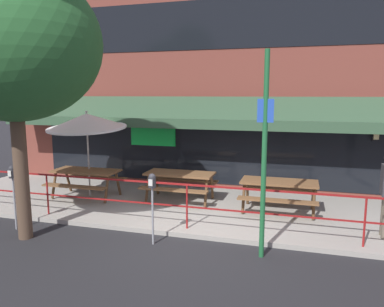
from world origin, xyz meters
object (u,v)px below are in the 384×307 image
at_px(picnic_table_centre, 180,178).
at_px(parking_meter_near, 13,178).
at_px(picnic_table_right, 279,187).
at_px(street_tree_curbside, 13,33).
at_px(picnic_table_left, 86,176).
at_px(street_sign_pole, 264,154).
at_px(patio_umbrella_left, 87,122).
at_px(parking_meter_far, 152,187).

bearing_deg(picnic_table_centre, parking_meter_near, -135.66).
height_order(picnic_table_right, parking_meter_near, parking_meter_near).
bearing_deg(street_tree_curbside, picnic_table_centre, 55.40).
xyz_separation_m(picnic_table_left, picnic_table_centre, (2.58, 0.39, 0.00)).
relative_size(picnic_table_left, street_tree_curbside, 0.31).
relative_size(picnic_table_right, parking_meter_near, 1.27).
bearing_deg(parking_meter_near, picnic_table_centre, 44.34).
bearing_deg(street_sign_pole, picnic_table_centre, 132.15).
bearing_deg(picnic_table_centre, picnic_table_right, -5.27).
bearing_deg(picnic_table_centre, picnic_table_left, -171.34).
relative_size(picnic_table_left, picnic_table_centre, 1.00).
distance_m(picnic_table_left, street_tree_curbside, 4.38).
relative_size(picnic_table_centre, patio_umbrella_left, 0.75).
xyz_separation_m(picnic_table_centre, parking_meter_near, (-2.85, -2.79, 0.44)).
height_order(street_sign_pole, street_tree_curbside, street_tree_curbside).
height_order(picnic_table_left, parking_meter_far, parking_meter_far).
distance_m(patio_umbrella_left, parking_meter_near, 2.77).
distance_m(parking_meter_far, street_tree_curbside, 3.89).
xyz_separation_m(picnic_table_left, street_tree_curbside, (0.37, -2.81, 3.34)).
relative_size(picnic_table_left, parking_meter_far, 1.27).
bearing_deg(picnic_table_right, picnic_table_centre, 174.73).
bearing_deg(picnic_table_left, patio_umbrella_left, 90.00).
distance_m(picnic_table_left, patio_umbrella_left, 1.48).
height_order(picnic_table_centre, picnic_table_right, same).
distance_m(picnic_table_left, parking_meter_near, 2.45).
xyz_separation_m(parking_meter_near, street_sign_pole, (5.28, 0.10, 0.74)).
distance_m(picnic_table_centre, street_sign_pole, 3.82).
relative_size(street_sign_pole, street_tree_curbside, 0.63).
height_order(picnic_table_left, parking_meter_near, parking_meter_near).
distance_m(patio_umbrella_left, parking_meter_far, 3.96).
height_order(patio_umbrella_left, street_tree_curbside, street_tree_curbside).
distance_m(picnic_table_left, parking_meter_far, 3.75).
bearing_deg(picnic_table_right, parking_meter_near, -154.89).
distance_m(picnic_table_right, patio_umbrella_left, 5.37).
relative_size(picnic_table_right, street_tree_curbside, 0.31).
xyz_separation_m(picnic_table_left, parking_meter_near, (-0.27, -2.39, 0.44)).
height_order(parking_meter_far, street_tree_curbside, street_tree_curbside).
bearing_deg(parking_meter_far, street_tree_curbside, -169.00).
bearing_deg(parking_meter_near, picnic_table_right, 25.11).
distance_m(picnic_table_centre, street_tree_curbside, 5.13).
bearing_deg(patio_umbrella_left, street_tree_curbside, -82.85).
relative_size(parking_meter_far, street_sign_pole, 0.39).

